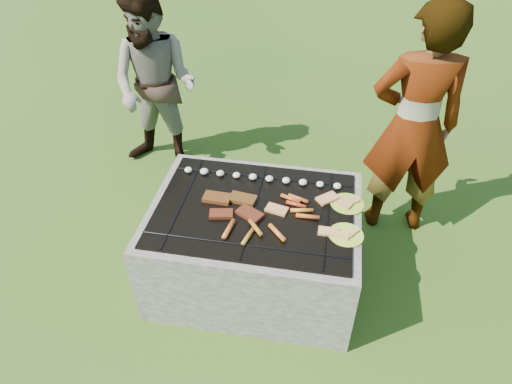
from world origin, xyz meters
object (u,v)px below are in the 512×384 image
plate_far (347,204)px  plate_near (346,235)px  fire_pit (255,246)px  bystander (156,86)px  cook (414,127)px

plate_far → plate_near: size_ratio=0.95×
fire_pit → plate_far: (0.56, 0.14, 0.33)m
plate_far → bystander: bearing=147.0°
cook → plate_near: bearing=58.6°
plate_near → bystander: bystander is taller
plate_near → plate_far: bearing=90.1°
plate_far → cook: size_ratio=0.14×
cook → fire_pit: bearing=30.6°
plate_far → bystander: bystander is taller
plate_far → fire_pit: bearing=-165.6°
fire_pit → plate_far: size_ratio=5.27×
plate_near → bystander: bearing=140.6°
fire_pit → plate_far: bearing=14.4°
fire_pit → plate_near: (0.56, -0.13, 0.33)m
fire_pit → plate_near: plate_near is taller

